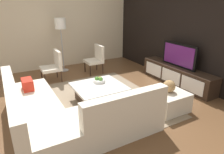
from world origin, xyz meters
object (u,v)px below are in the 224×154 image
at_px(television, 179,55).
at_px(fruit_bowl, 99,80).
at_px(coffee_table, 99,93).
at_px(floor_lamp, 60,27).
at_px(media_console, 177,75).
at_px(ottoman, 168,101).
at_px(decorative_ball, 169,86).
at_px(sectional_couch, 63,114).
at_px(accent_chair_far, 96,57).
at_px(accent_chair_near, 54,64).

bearing_deg(television, fruit_bowl, -97.20).
distance_m(coffee_table, floor_lamp, 2.80).
xyz_separation_m(media_console, coffee_table, (-0.10, -2.30, -0.05)).
distance_m(ottoman, fruit_bowl, 1.58).
bearing_deg(decorative_ball, fruit_bowl, -140.88).
relative_size(media_console, sectional_couch, 0.90).
bearing_deg(television, media_console, -90.00).
bearing_deg(media_console, television, 90.00).
distance_m(sectional_couch, accent_chair_far, 3.06).
relative_size(coffee_table, ottoman, 1.54).
height_order(sectional_couch, accent_chair_near, accent_chair_near).
relative_size(coffee_table, fruit_bowl, 3.84).
bearing_deg(sectional_couch, decorative_ball, 78.96).
xyz_separation_m(accent_chair_near, accent_chair_far, (-0.08, 1.34, 0.00)).
distance_m(media_console, coffee_table, 2.30).
relative_size(television, accent_chair_far, 1.27).
relative_size(media_console, accent_chair_far, 2.62).
xyz_separation_m(floor_lamp, decorative_ball, (3.56, 1.13, -0.89)).
relative_size(sectional_couch, coffee_table, 2.35).
height_order(accent_chair_near, fruit_bowl, accent_chair_near).
bearing_deg(fruit_bowl, sectional_couch, -53.70).
bearing_deg(accent_chair_near, accent_chair_far, 92.62).
bearing_deg(accent_chair_near, sectional_couch, -11.82).
distance_m(television, decorative_ball, 1.56).
xyz_separation_m(television, coffee_table, (-0.10, -2.30, -0.61)).
relative_size(coffee_table, accent_chair_far, 1.24).
relative_size(sectional_couch, accent_chair_far, 2.90).
xyz_separation_m(fruit_bowl, accent_chair_far, (-1.66, 0.70, 0.06)).
relative_size(floor_lamp, accent_chair_far, 1.92).
xyz_separation_m(floor_lamp, ottoman, (3.56, 1.13, -1.21)).
xyz_separation_m(media_console, accent_chair_near, (-1.86, -2.83, 0.24)).
bearing_deg(decorative_ball, sectional_couch, -101.04).
bearing_deg(floor_lamp, decorative_ball, 17.58).
relative_size(floor_lamp, ottoman, 2.38).
relative_size(sectional_couch, floor_lamp, 1.51).
height_order(ottoman, accent_chair_far, accent_chair_far).
bearing_deg(floor_lamp, fruit_bowl, 3.50).
distance_m(ottoman, decorative_ball, 0.33).
xyz_separation_m(ottoman, fruit_bowl, (-1.21, -0.98, 0.23)).
height_order(television, accent_chair_far, television).
bearing_deg(coffee_table, fruit_bowl, 151.30).
bearing_deg(coffee_table, accent_chair_far, 156.43).
height_order(media_console, decorative_ball, decorative_ball).
relative_size(media_console, floor_lamp, 1.37).
bearing_deg(decorative_ball, accent_chair_far, -174.45).
relative_size(ottoman, fruit_bowl, 2.50).
distance_m(media_console, decorative_ball, 1.56).
xyz_separation_m(media_console, floor_lamp, (-2.63, -2.34, 1.16)).
distance_m(floor_lamp, fruit_bowl, 2.55).
xyz_separation_m(sectional_couch, accent_chair_near, (-2.38, 0.46, 0.20)).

